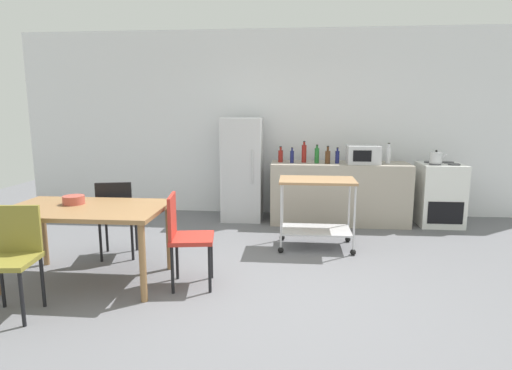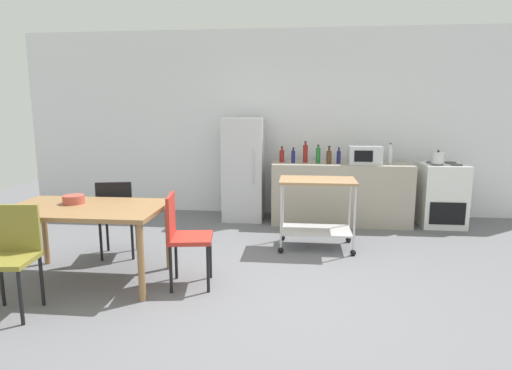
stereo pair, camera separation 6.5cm
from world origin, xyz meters
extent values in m
plane|color=slate|center=(0.00, 0.00, 0.00)|extent=(12.00, 12.00, 0.00)
cube|color=white|center=(0.00, 3.20, 1.45)|extent=(8.40, 0.12, 2.90)
cube|color=#A89E8E|center=(0.90, 2.60, 0.45)|extent=(2.00, 0.64, 0.90)
cube|color=olive|center=(-1.75, 0.13, 0.73)|extent=(1.50, 0.90, 0.04)
cylinder|color=olive|center=(-1.06, -0.26, 0.35)|extent=(0.06, 0.06, 0.71)
cylinder|color=olive|center=(-2.44, 0.52, 0.35)|extent=(0.06, 0.06, 0.71)
cylinder|color=olive|center=(-1.06, 0.52, 0.35)|extent=(0.06, 0.06, 0.71)
cube|color=#B72D23|center=(-0.71, 0.12, 0.47)|extent=(0.46, 0.46, 0.04)
cube|color=#B72D23|center=(-0.89, 0.10, 0.69)|extent=(0.09, 0.38, 0.40)
cylinder|color=black|center=(-0.52, -0.02, 0.23)|extent=(0.03, 0.03, 0.45)
cylinder|color=black|center=(-0.57, 0.32, 0.23)|extent=(0.03, 0.03, 0.45)
cylinder|color=black|center=(-0.86, -0.07, 0.23)|extent=(0.03, 0.03, 0.45)
cylinder|color=black|center=(-0.91, 0.26, 0.23)|extent=(0.03, 0.03, 0.45)
cube|color=black|center=(-1.76, 0.87, 0.47)|extent=(0.48, 0.48, 0.04)
cube|color=black|center=(-1.72, 0.70, 0.69)|extent=(0.38, 0.12, 0.40)
cylinder|color=black|center=(-1.63, 1.08, 0.23)|extent=(0.03, 0.03, 0.45)
cylinder|color=black|center=(-1.97, 1.00, 0.23)|extent=(0.03, 0.03, 0.45)
cylinder|color=black|center=(-1.55, 0.75, 0.23)|extent=(0.03, 0.03, 0.45)
cylinder|color=black|center=(-1.89, 0.67, 0.23)|extent=(0.03, 0.03, 0.45)
cube|color=olive|center=(-2.03, -0.62, 0.47)|extent=(0.44, 0.44, 0.04)
cube|color=olive|center=(-2.05, -0.44, 0.69)|extent=(0.38, 0.07, 0.40)
cylinder|color=black|center=(-1.84, -0.77, 0.23)|extent=(0.03, 0.03, 0.45)
cylinder|color=black|center=(-2.22, -0.47, 0.23)|extent=(0.03, 0.03, 0.45)
cylinder|color=black|center=(-1.88, -0.43, 0.23)|extent=(0.03, 0.03, 0.45)
cube|color=white|center=(2.35, 2.62, 0.45)|extent=(0.60, 0.60, 0.90)
cube|color=black|center=(2.35, 2.32, 0.25)|extent=(0.48, 0.01, 0.32)
cylinder|color=#47474C|center=(2.22, 2.50, 0.91)|extent=(0.16, 0.16, 0.02)
cylinder|color=#47474C|center=(2.48, 2.50, 0.91)|extent=(0.16, 0.16, 0.02)
cylinder|color=#47474C|center=(2.22, 2.74, 0.91)|extent=(0.16, 0.16, 0.02)
cylinder|color=#47474C|center=(2.48, 2.74, 0.91)|extent=(0.16, 0.16, 0.02)
cube|color=silver|center=(-0.55, 2.70, 0.78)|extent=(0.60, 0.60, 1.55)
cylinder|color=silver|center=(-0.37, 2.39, 0.85)|extent=(0.02, 0.02, 0.50)
cube|color=#A37A51|center=(0.51, 1.39, 0.83)|extent=(0.90, 0.56, 0.03)
cube|color=silver|center=(0.51, 1.39, 0.22)|extent=(0.83, 0.52, 0.02)
cylinder|color=silver|center=(0.09, 1.14, 0.45)|extent=(0.02, 0.02, 0.76)
sphere|color=black|center=(0.09, 1.14, 0.04)|extent=(0.07, 0.07, 0.07)
cylinder|color=silver|center=(0.93, 1.14, 0.45)|extent=(0.02, 0.02, 0.76)
sphere|color=black|center=(0.93, 1.14, 0.04)|extent=(0.07, 0.07, 0.07)
cylinder|color=silver|center=(0.09, 1.64, 0.45)|extent=(0.02, 0.02, 0.76)
sphere|color=black|center=(0.09, 1.64, 0.04)|extent=(0.07, 0.07, 0.07)
cylinder|color=silver|center=(0.93, 1.64, 0.45)|extent=(0.02, 0.02, 0.76)
sphere|color=black|center=(0.93, 1.64, 0.04)|extent=(0.07, 0.07, 0.07)
cylinder|color=maroon|center=(0.03, 2.62, 0.99)|extent=(0.07, 0.07, 0.17)
cylinder|color=maroon|center=(0.03, 2.62, 1.10)|extent=(0.03, 0.03, 0.05)
cylinder|color=black|center=(0.03, 2.62, 1.13)|extent=(0.04, 0.04, 0.01)
cylinder|color=navy|center=(0.20, 2.55, 0.99)|extent=(0.06, 0.06, 0.17)
cylinder|color=navy|center=(0.20, 2.55, 1.09)|extent=(0.03, 0.03, 0.04)
cylinder|color=black|center=(0.20, 2.55, 1.12)|extent=(0.03, 0.03, 0.01)
cylinder|color=maroon|center=(0.38, 2.61, 1.03)|extent=(0.07, 0.07, 0.26)
cylinder|color=maroon|center=(0.38, 2.61, 1.18)|extent=(0.03, 0.03, 0.05)
cylinder|color=black|center=(0.38, 2.61, 1.21)|extent=(0.04, 0.04, 0.01)
cylinder|color=#1E6628|center=(0.56, 2.54, 1.01)|extent=(0.07, 0.07, 0.22)
cylinder|color=#1E6628|center=(0.56, 2.54, 1.14)|extent=(0.03, 0.03, 0.04)
cylinder|color=black|center=(0.56, 2.54, 1.16)|extent=(0.03, 0.03, 0.01)
cylinder|color=#4C2D19|center=(0.71, 2.51, 0.99)|extent=(0.07, 0.07, 0.18)
cylinder|color=#4C2D19|center=(0.71, 2.51, 1.11)|extent=(0.03, 0.03, 0.06)
cylinder|color=black|center=(0.71, 2.51, 1.15)|extent=(0.04, 0.04, 0.01)
cylinder|color=navy|center=(0.85, 2.53, 0.99)|extent=(0.06, 0.06, 0.18)
cylinder|color=navy|center=(0.85, 2.53, 1.10)|extent=(0.03, 0.03, 0.04)
cylinder|color=black|center=(0.85, 2.53, 1.13)|extent=(0.03, 0.03, 0.01)
cube|color=silver|center=(1.22, 2.53, 1.03)|extent=(0.46, 0.34, 0.26)
cube|color=black|center=(1.18, 2.36, 1.03)|extent=(0.25, 0.01, 0.16)
cylinder|color=silver|center=(1.59, 2.61, 1.01)|extent=(0.07, 0.07, 0.23)
cylinder|color=silver|center=(1.59, 2.61, 1.16)|extent=(0.03, 0.03, 0.05)
cylinder|color=black|center=(1.59, 2.61, 1.19)|extent=(0.03, 0.03, 0.01)
cylinder|color=#B24C3F|center=(-1.93, 0.25, 0.79)|extent=(0.21, 0.21, 0.08)
cylinder|color=silver|center=(2.23, 2.52, 1.00)|extent=(0.17, 0.17, 0.16)
sphere|color=black|center=(2.23, 2.52, 1.09)|extent=(0.03, 0.03, 0.03)
cylinder|color=silver|center=(2.34, 2.52, 1.02)|extent=(0.08, 0.02, 0.07)
camera|label=1|loc=(0.24, -3.66, 1.67)|focal=29.78mm
camera|label=2|loc=(0.31, -3.65, 1.67)|focal=29.78mm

